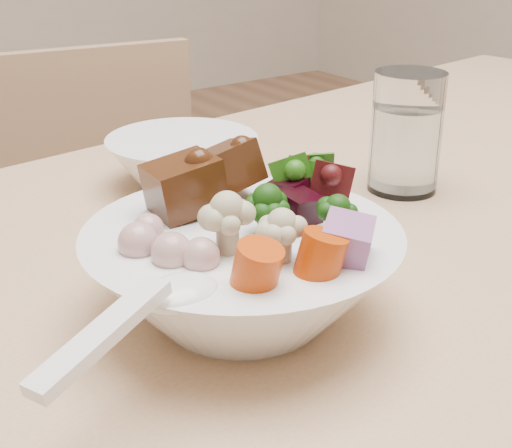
{
  "coord_description": "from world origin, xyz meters",
  "views": [
    {
      "loc": [
        -0.59,
        -0.59,
        0.98
      ],
      "look_at": [
        -0.3,
        -0.2,
        0.76
      ],
      "focal_mm": 50.0,
      "sensor_mm": 36.0,
      "label": 1
    }
  ],
  "objects_px": {
    "chair_far": "(119,259)",
    "water_glass": "(406,137)",
    "dining_table": "(449,261)",
    "food_bowl": "(243,266)",
    "side_bowl": "(183,162)"
  },
  "relations": [
    {
      "from": "dining_table",
      "to": "side_bowl",
      "type": "distance_m",
      "value": 0.31
    },
    {
      "from": "food_bowl",
      "to": "side_bowl",
      "type": "relative_size",
      "value": 1.42
    },
    {
      "from": "dining_table",
      "to": "side_bowl",
      "type": "xyz_separation_m",
      "value": [
        -0.21,
        0.21,
        0.1
      ]
    },
    {
      "from": "water_glass",
      "to": "side_bowl",
      "type": "relative_size",
      "value": 0.78
    },
    {
      "from": "side_bowl",
      "to": "water_glass",
      "type": "bearing_deg",
      "value": -38.59
    },
    {
      "from": "dining_table",
      "to": "chair_far",
      "type": "xyz_separation_m",
      "value": [
        -0.13,
        0.57,
        -0.19
      ]
    },
    {
      "from": "dining_table",
      "to": "food_bowl",
      "type": "height_order",
      "value": "food_bowl"
    },
    {
      "from": "chair_far",
      "to": "dining_table",
      "type": "bearing_deg",
      "value": -68.58
    },
    {
      "from": "food_bowl",
      "to": "water_glass",
      "type": "distance_m",
      "value": 0.31
    },
    {
      "from": "chair_far",
      "to": "water_glass",
      "type": "xyz_separation_m",
      "value": [
        0.11,
        -0.52,
        0.32
      ]
    },
    {
      "from": "side_bowl",
      "to": "food_bowl",
      "type": "bearing_deg",
      "value": -111.24
    },
    {
      "from": "dining_table",
      "to": "food_bowl",
      "type": "relative_size",
      "value": 6.79
    },
    {
      "from": "dining_table",
      "to": "water_glass",
      "type": "height_order",
      "value": "water_glass"
    },
    {
      "from": "chair_far",
      "to": "water_glass",
      "type": "height_order",
      "value": "water_glass"
    },
    {
      "from": "food_bowl",
      "to": "side_bowl",
      "type": "bearing_deg",
      "value": 68.76
    }
  ]
}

